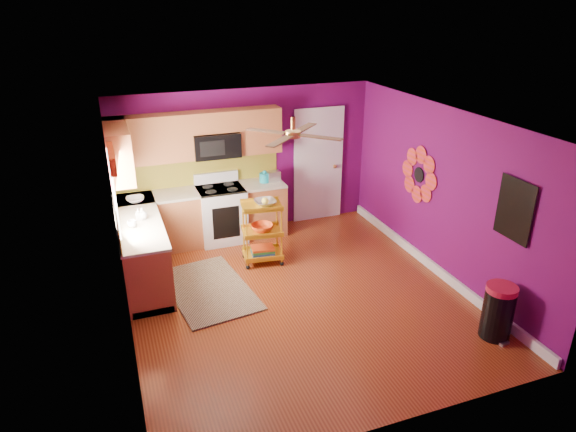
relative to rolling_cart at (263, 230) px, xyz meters
name	(u,v)px	position (x,y,z in m)	size (l,w,h in m)	color
ground	(297,296)	(0.14, -1.14, -0.56)	(5.00, 5.00, 0.00)	maroon
room_envelope	(300,187)	(0.17, -1.14, 1.07)	(4.54, 5.04, 2.52)	#610B56
lower_cabinets	(178,231)	(-1.21, 0.67, -0.12)	(2.81, 2.31, 0.94)	brown
electric_range	(221,213)	(-0.41, 1.03, -0.08)	(0.76, 0.66, 1.13)	white
upper_cabinetry	(174,142)	(-1.10, 1.03, 1.24)	(2.80, 2.30, 1.26)	brown
left_window	(112,174)	(-2.08, -0.09, 1.18)	(0.08, 1.35, 1.08)	white
panel_door	(318,166)	(1.49, 1.33, 0.47)	(0.95, 0.11, 2.15)	white
right_wall_art	(458,189)	(2.37, -1.48, 0.88)	(0.04, 2.74, 1.04)	black
ceiling_fan	(293,133)	(0.14, -0.94, 1.73)	(1.01, 1.01, 0.26)	#BF8C3F
shag_rug	(209,289)	(-1.00, -0.54, -0.55)	(1.05, 1.72, 0.02)	black
rolling_cart	(263,230)	(0.00, 0.00, 0.00)	(0.66, 0.51, 1.09)	gold
trash_can	(498,312)	(2.10, -2.83, -0.20)	(0.43, 0.44, 0.71)	black
teal_kettle	(265,177)	(0.38, 1.07, 0.46)	(0.18, 0.18, 0.21)	teal
toaster	(274,176)	(0.54, 1.05, 0.47)	(0.22, 0.15, 0.18)	beige
soap_bottle_a	(138,214)	(-1.80, 0.14, 0.47)	(0.08, 0.08, 0.18)	#EA3F72
soap_bottle_b	(142,213)	(-1.75, 0.16, 0.47)	(0.14, 0.14, 0.17)	white
counter_dish	(135,199)	(-1.79, 0.90, 0.42)	(0.28, 0.28, 0.07)	white
counter_cup	(132,224)	(-1.91, -0.08, 0.43)	(0.13, 0.13, 0.10)	white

